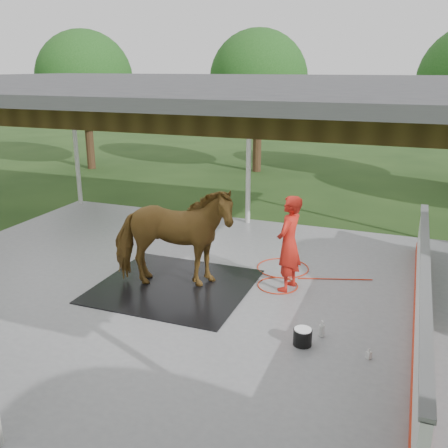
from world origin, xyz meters
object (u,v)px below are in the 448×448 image
(dasher_board, at_px, (421,298))
(handler, at_px, (289,243))
(wash_bucket, at_px, (303,337))
(horse, at_px, (172,237))

(dasher_board, distance_m, handler, 2.60)
(handler, bearing_deg, wash_bucket, 30.55)
(dasher_board, bearing_deg, handler, 163.40)
(horse, bearing_deg, handler, -89.37)
(dasher_board, xyz_separation_m, handler, (-2.46, 0.73, 0.42))
(horse, relative_size, handler, 1.27)
(dasher_board, relative_size, wash_bucket, 26.66)
(dasher_board, distance_m, horse, 4.65)
(dasher_board, xyz_separation_m, horse, (-4.62, 0.02, 0.51))
(dasher_board, bearing_deg, horse, 179.78)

